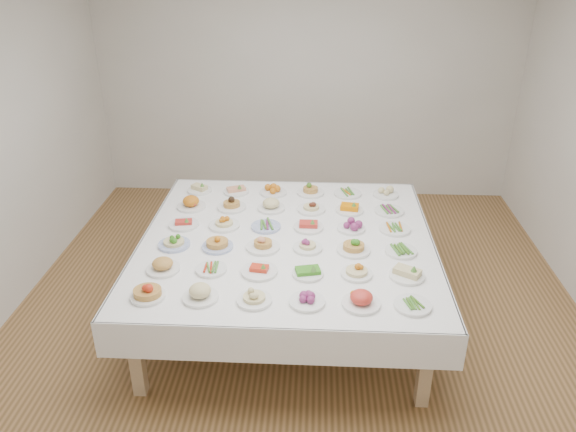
{
  "coord_description": "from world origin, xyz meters",
  "views": [
    {
      "loc": [
        0.13,
        -4.16,
        2.96
      ],
      "look_at": [
        -0.09,
        0.01,
        0.88
      ],
      "focal_mm": 35.0,
      "sensor_mm": 36.0,
      "label": 1
    }
  ],
  "objects_px": {
    "dish_18": "(184,222)",
    "dish_35": "(386,192)",
    "display_table": "(287,245)",
    "dish_0": "(147,289)"
  },
  "relations": [
    {
      "from": "dish_0",
      "to": "dish_18",
      "type": "relative_size",
      "value": 0.94
    },
    {
      "from": "dish_0",
      "to": "dish_18",
      "type": "bearing_deg",
      "value": 89.42
    },
    {
      "from": "display_table",
      "to": "dish_35",
      "type": "distance_m",
      "value": 1.27
    },
    {
      "from": "display_table",
      "to": "dish_18",
      "type": "xyz_separation_m",
      "value": [
        -0.89,
        0.18,
        0.1
      ]
    },
    {
      "from": "display_table",
      "to": "dish_0",
      "type": "distance_m",
      "value": 1.28
    },
    {
      "from": "dish_18",
      "to": "dish_35",
      "type": "relative_size",
      "value": 1.06
    },
    {
      "from": "dish_35",
      "to": "dish_0",
      "type": "bearing_deg",
      "value": -135.22
    },
    {
      "from": "display_table",
      "to": "dish_18",
      "type": "distance_m",
      "value": 0.91
    },
    {
      "from": "display_table",
      "to": "dish_35",
      "type": "bearing_deg",
      "value": 44.93
    },
    {
      "from": "display_table",
      "to": "dish_0",
      "type": "relative_size",
      "value": 10.08
    }
  ]
}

